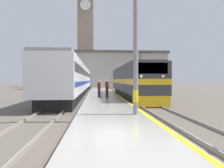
{
  "coord_description": "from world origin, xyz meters",
  "views": [
    {
      "loc": [
        -0.79,
        -6.78,
        2.06
      ],
      "look_at": [
        1.66,
        26.39,
        1.44
      ],
      "focal_mm": 35.0,
      "sensor_mm": 36.0,
      "label": 1
    }
  ],
  "objects_px": {
    "catenary_mast": "(137,23)",
    "second_waiting_passenger": "(107,88)",
    "clock_tower": "(86,32)",
    "person_on_platform": "(99,88)",
    "passenger_train": "(81,80)",
    "locomotive_train": "(132,82)"
  },
  "relations": [
    {
      "from": "second_waiting_passenger",
      "to": "passenger_train",
      "type": "bearing_deg",
      "value": 101.9
    },
    {
      "from": "passenger_train",
      "to": "clock_tower",
      "type": "xyz_separation_m",
      "value": [
        -0.21,
        25.14,
        13.97
      ]
    },
    {
      "from": "catenary_mast",
      "to": "clock_tower",
      "type": "distance_m",
      "value": 55.08
    },
    {
      "from": "locomotive_train",
      "to": "second_waiting_passenger",
      "type": "height_order",
      "value": "locomotive_train"
    },
    {
      "from": "locomotive_train",
      "to": "person_on_platform",
      "type": "distance_m",
      "value": 4.78
    },
    {
      "from": "person_on_platform",
      "to": "clock_tower",
      "type": "distance_m",
      "value": 45.61
    },
    {
      "from": "catenary_mast",
      "to": "second_waiting_passenger",
      "type": "bearing_deg",
      "value": 95.07
    },
    {
      "from": "locomotive_train",
      "to": "second_waiting_passenger",
      "type": "xyz_separation_m",
      "value": [
        -2.97,
        -3.07,
        -0.57
      ]
    },
    {
      "from": "passenger_train",
      "to": "person_on_platform",
      "type": "height_order",
      "value": "passenger_train"
    },
    {
      "from": "locomotive_train",
      "to": "catenary_mast",
      "type": "distance_m",
      "value": 14.07
    },
    {
      "from": "person_on_platform",
      "to": "locomotive_train",
      "type": "bearing_deg",
      "value": 38.1
    },
    {
      "from": "clock_tower",
      "to": "second_waiting_passenger",
      "type": "bearing_deg",
      "value": -84.7
    },
    {
      "from": "catenary_mast",
      "to": "person_on_platform",
      "type": "distance_m",
      "value": 11.38
    },
    {
      "from": "passenger_train",
      "to": "second_waiting_passenger",
      "type": "bearing_deg",
      "value": -78.1
    },
    {
      "from": "passenger_train",
      "to": "person_on_platform",
      "type": "xyz_separation_m",
      "value": [
        3.03,
        -17.86,
        -0.87
      ]
    },
    {
      "from": "locomotive_train",
      "to": "catenary_mast",
      "type": "height_order",
      "value": "catenary_mast"
    },
    {
      "from": "person_on_platform",
      "to": "second_waiting_passenger",
      "type": "height_order",
      "value": "second_waiting_passenger"
    },
    {
      "from": "locomotive_train",
      "to": "catenary_mast",
      "type": "bearing_deg",
      "value": -98.52
    },
    {
      "from": "person_on_platform",
      "to": "clock_tower",
      "type": "xyz_separation_m",
      "value": [
        -3.24,
        43.0,
        14.84
      ]
    },
    {
      "from": "second_waiting_passenger",
      "to": "clock_tower",
      "type": "distance_m",
      "value": 45.78
    },
    {
      "from": "passenger_train",
      "to": "person_on_platform",
      "type": "relative_size",
      "value": 31.93
    },
    {
      "from": "catenary_mast",
      "to": "second_waiting_passenger",
      "type": "xyz_separation_m",
      "value": [
        -0.94,
        10.54,
        -3.52
      ]
    }
  ]
}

